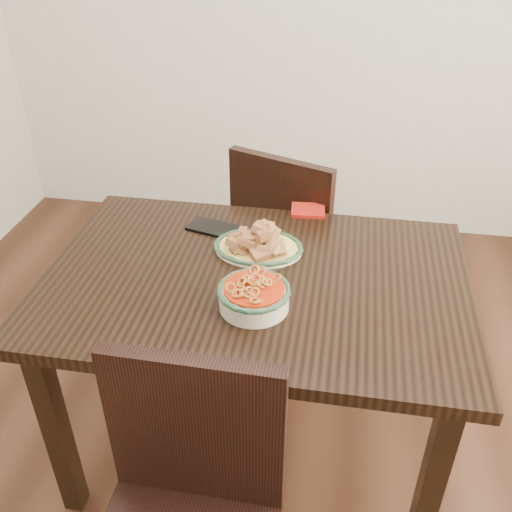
% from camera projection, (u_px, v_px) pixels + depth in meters
% --- Properties ---
extents(floor, '(3.50, 3.50, 0.00)m').
position_uv_depth(floor, '(271.00, 464.00, 2.01)').
color(floor, '#321A0F').
rests_on(floor, ground).
extents(dining_table, '(1.25, 0.83, 0.75)m').
position_uv_depth(dining_table, '(255.00, 302.00, 1.73)').
color(dining_table, black).
rests_on(dining_table, ground).
extents(chair_far, '(0.54, 0.54, 0.89)m').
position_uv_depth(chair_far, '(291.00, 238.00, 2.33)').
color(chair_far, black).
rests_on(chair_far, ground).
extents(fish_plate, '(0.27, 0.21, 0.11)m').
position_uv_depth(fish_plate, '(258.00, 239.00, 1.77)').
color(fish_plate, '#F3EACD').
rests_on(fish_plate, dining_table).
extents(noodle_bowl, '(0.20, 0.20, 0.08)m').
position_uv_depth(noodle_bowl, '(254.00, 294.00, 1.53)').
color(noodle_bowl, beige).
rests_on(noodle_bowl, dining_table).
extents(smartphone, '(0.18, 0.13, 0.01)m').
position_uv_depth(smartphone, '(213.00, 228.00, 1.90)').
color(smartphone, black).
rests_on(smartphone, dining_table).
extents(napkin, '(0.13, 0.11, 0.01)m').
position_uv_depth(napkin, '(308.00, 210.00, 2.00)').
color(napkin, '#9B140B').
rests_on(napkin, dining_table).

